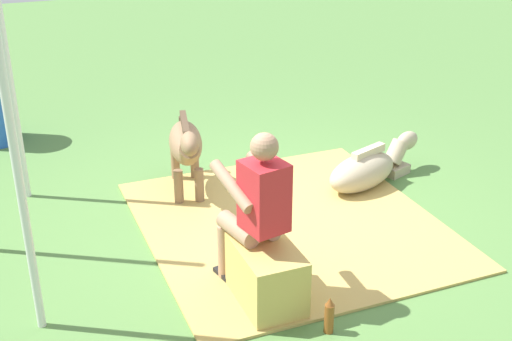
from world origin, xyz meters
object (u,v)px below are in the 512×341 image
hay_bale (266,276)px  person_seated (255,206)px  soda_bottle (329,316)px  pony_standing (186,146)px  tent_pole_left (18,175)px  tent_pole_right (10,81)px  pony_lying (368,168)px

hay_bale → person_seated: (0.16, 0.02, 0.51)m
soda_bottle → hay_bale: bearing=28.9°
pony_standing → tent_pole_left: tent_pole_left is taller
pony_standing → tent_pole_right: tent_pole_right is taller
pony_standing → tent_pole_left: 2.36m
soda_bottle → tent_pole_right: 3.67m
person_seated → pony_lying: (1.32, -1.78, -0.56)m
tent_pole_left → pony_standing: bearing=-44.3°
pony_lying → tent_pole_left: 3.69m
person_seated → tent_pole_right: (2.38, 1.48, 0.44)m
soda_bottle → pony_standing: bearing=6.7°
tent_pole_left → tent_pole_right: 2.20m
tent_pole_left → person_seated: bearing=-96.5°
person_seated → pony_standing: person_seated is taller
pony_standing → pony_lying: size_ratio=0.99×
soda_bottle → tent_pole_left: tent_pole_left is taller
person_seated → tent_pole_left: tent_pole_left is taller
hay_bale → tent_pole_right: 3.11m
pony_standing → person_seated: bearing=179.9°
pony_lying → hay_bale: bearing=130.3°
pony_standing → soda_bottle: 2.51m
soda_bottle → pony_lying: bearing=-36.8°
tent_pole_right → soda_bottle: bearing=-149.6°
hay_bale → tent_pole_right: size_ratio=0.28×
hay_bale → tent_pole_right: (2.54, 1.51, 0.95)m
pony_lying → tent_pole_right: size_ratio=0.56×
pony_lying → soda_bottle: (-1.98, 1.48, -0.05)m
hay_bale → soda_bottle: hay_bale is taller
pony_lying → tent_pole_right: tent_pole_right is taller
hay_bale → pony_standing: 1.99m
pony_standing → tent_pole_right: bearing=68.9°
person_seated → tent_pole_right: size_ratio=0.57×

